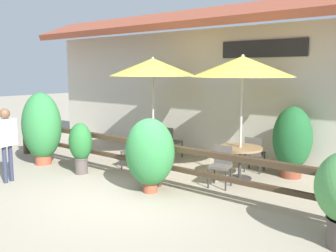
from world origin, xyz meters
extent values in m
plane|color=#9E937F|center=(0.00, 0.00, 0.00)|extent=(60.00, 60.00, 0.00)
cube|color=#BCB7A8|center=(0.00, 4.20, 1.80)|extent=(14.00, 0.40, 3.60)
cube|color=brown|center=(0.00, 3.65, 3.88)|extent=(14.28, 1.48, 0.70)
cube|color=black|center=(0.96, 3.97, 3.00)|extent=(2.24, 0.04, 0.42)
cube|color=#3D2D1E|center=(0.00, 1.05, 0.89)|extent=(10.40, 0.14, 0.11)
cube|color=#3D2D1E|center=(0.00, 1.05, 0.47)|extent=(10.40, 0.10, 0.09)
cube|color=#3D2D1E|center=(-5.13, 1.05, 0.47)|extent=(0.14, 0.14, 0.95)
cube|color=#3D2D1E|center=(0.00, 1.05, 0.47)|extent=(0.14, 0.14, 0.95)
cylinder|color=#B7B2A8|center=(-1.47, 2.61, 1.20)|extent=(0.06, 0.06, 2.39)
cone|color=#EAD64C|center=(-1.47, 2.61, 2.55)|extent=(2.29, 2.29, 0.46)
sphere|color=#B2ADA3|center=(-1.47, 2.61, 2.78)|extent=(0.07, 0.07, 0.07)
cylinder|color=olive|center=(-1.47, 2.61, 0.72)|extent=(1.01, 1.01, 0.05)
cylinder|color=#333333|center=(-1.47, 2.61, 0.35)|extent=(0.07, 0.07, 0.69)
cylinder|color=#333333|center=(-1.47, 2.61, 0.01)|extent=(0.55, 0.55, 0.03)
cube|color=#514C47|center=(-1.47, 1.79, 0.45)|extent=(0.51, 0.51, 0.05)
cube|color=#514C47|center=(-1.51, 1.97, 0.67)|extent=(0.40, 0.13, 0.40)
cylinder|color=#2D2D2D|center=(-1.61, 1.56, 0.21)|extent=(0.04, 0.04, 0.42)
cylinder|color=#2D2D2D|center=(-1.24, 1.65, 0.21)|extent=(0.04, 0.04, 0.42)
cylinder|color=#2D2D2D|center=(-1.70, 1.93, 0.21)|extent=(0.04, 0.04, 0.42)
cylinder|color=#2D2D2D|center=(-1.33, 2.02, 0.21)|extent=(0.04, 0.04, 0.42)
cube|color=#514C47|center=(-1.44, 3.44, 0.45)|extent=(0.47, 0.47, 0.05)
cube|color=#514C47|center=(-1.47, 3.25, 0.67)|extent=(0.40, 0.09, 0.40)
cylinder|color=#2D2D2D|center=(-1.23, 3.60, 0.21)|extent=(0.04, 0.04, 0.42)
cylinder|color=#2D2D2D|center=(-1.61, 3.65, 0.21)|extent=(0.04, 0.04, 0.42)
cylinder|color=#2D2D2D|center=(-1.28, 3.23, 0.21)|extent=(0.04, 0.04, 0.42)
cylinder|color=#2D2D2D|center=(-1.65, 3.28, 0.21)|extent=(0.04, 0.04, 0.42)
cylinder|color=#B7B2A8|center=(1.11, 2.67, 1.20)|extent=(0.06, 0.06, 2.39)
cone|color=#EAD64C|center=(1.11, 2.67, 2.55)|extent=(2.29, 2.29, 0.46)
sphere|color=#B2ADA3|center=(1.11, 2.67, 2.78)|extent=(0.07, 0.07, 0.07)
cylinder|color=olive|center=(1.11, 2.67, 0.72)|extent=(1.01, 1.01, 0.05)
cylinder|color=#333333|center=(1.11, 2.67, 0.35)|extent=(0.07, 0.07, 0.69)
cylinder|color=#333333|center=(1.11, 2.67, 0.01)|extent=(0.55, 0.55, 0.03)
cube|color=#514C47|center=(1.08, 1.85, 0.45)|extent=(0.50, 0.50, 0.05)
cube|color=#514C47|center=(1.04, 2.04, 0.67)|extent=(0.40, 0.12, 0.40)
cylinder|color=#2D2D2D|center=(0.93, 1.63, 0.21)|extent=(0.04, 0.04, 0.42)
cylinder|color=#2D2D2D|center=(1.30, 1.71, 0.21)|extent=(0.04, 0.04, 0.42)
cylinder|color=#2D2D2D|center=(0.85, 2.00, 0.21)|extent=(0.04, 0.04, 0.42)
cylinder|color=#2D2D2D|center=(1.22, 2.08, 0.21)|extent=(0.04, 0.04, 0.42)
cube|color=#514C47|center=(1.08, 3.49, 0.45)|extent=(0.48, 0.48, 0.05)
cube|color=#514C47|center=(1.11, 3.31, 0.67)|extent=(0.40, 0.10, 0.40)
cylinder|color=#2D2D2D|center=(1.24, 3.71, 0.21)|extent=(0.04, 0.04, 0.42)
cylinder|color=#2D2D2D|center=(0.86, 3.65, 0.21)|extent=(0.04, 0.04, 0.42)
cylinder|color=#2D2D2D|center=(1.30, 3.34, 0.21)|extent=(0.04, 0.04, 0.42)
cylinder|color=#2D2D2D|center=(0.92, 3.28, 0.21)|extent=(0.04, 0.04, 0.42)
cylinder|color=#9E4C33|center=(-3.61, 0.63, 0.14)|extent=(0.42, 0.42, 0.29)
cylinder|color=#9E4C33|center=(-3.61, 0.63, 0.27)|extent=(0.45, 0.45, 0.04)
ellipsoid|color=#338442|center=(-3.61, 0.63, 1.03)|extent=(1.08, 0.98, 1.75)
cylinder|color=#564C47|center=(-2.08, 0.67, 0.20)|extent=(0.31, 0.31, 0.39)
cylinder|color=#564C47|center=(-2.08, 0.67, 0.37)|extent=(0.33, 0.33, 0.04)
ellipsoid|color=#287033|center=(-2.08, 0.67, 0.78)|extent=(0.59, 0.53, 0.91)
cylinder|color=#9E4C33|center=(0.14, 0.67, 0.13)|extent=(0.30, 0.30, 0.26)
cylinder|color=#9E4C33|center=(0.14, 0.67, 0.24)|extent=(0.32, 0.32, 0.04)
ellipsoid|color=#338442|center=(0.14, 0.67, 0.84)|extent=(1.04, 0.94, 1.36)
cylinder|color=brown|center=(1.97, 3.55, 0.15)|extent=(0.49, 0.49, 0.31)
cylinder|color=brown|center=(1.97, 3.55, 0.29)|extent=(0.53, 0.53, 0.04)
ellipsoid|color=#1E5B2D|center=(1.97, 3.55, 0.93)|extent=(0.90, 0.81, 1.46)
cylinder|color=#2D334C|center=(-2.77, -0.86, 0.41)|extent=(0.09, 0.09, 0.83)
cylinder|color=#2D334C|center=(-2.81, -0.70, 0.41)|extent=(0.09, 0.09, 0.83)
cube|color=silver|center=(-2.79, -0.78, 1.12)|extent=(0.30, 0.48, 0.59)
cylinder|color=silver|center=(-2.85, -0.53, 1.12)|extent=(0.07, 0.07, 0.56)
sphere|color=brown|center=(-2.79, -0.78, 1.54)|extent=(0.22, 0.22, 0.22)
camera|label=1|loc=(5.05, -4.85, 2.46)|focal=40.00mm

